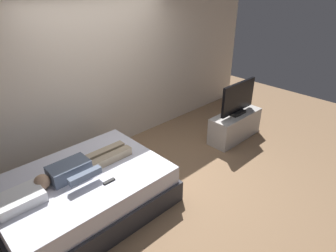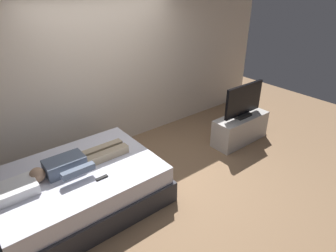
{
  "view_description": "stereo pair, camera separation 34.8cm",
  "coord_description": "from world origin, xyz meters",
  "px_view_note": "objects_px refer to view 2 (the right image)",
  "views": [
    {
      "loc": [
        -2.31,
        -2.57,
        2.71
      ],
      "look_at": [
        0.38,
        0.24,
        0.69
      ],
      "focal_mm": 31.05,
      "sensor_mm": 36.0,
      "label": 1
    },
    {
      "loc": [
        -2.05,
        -2.8,
        2.71
      ],
      "look_at": [
        0.38,
        0.24,
        0.69
      ],
      "focal_mm": 31.05,
      "sensor_mm": 36.0,
      "label": 2
    }
  ],
  "objects_px": {
    "bed": "(79,188)",
    "tv_stand": "(240,129)",
    "person": "(75,162)",
    "pillow": "(14,190)",
    "tv": "(244,101)",
    "remote": "(102,178)"
  },
  "relations": [
    {
      "from": "remote",
      "to": "tv_stand",
      "type": "distance_m",
      "value": 2.79
    },
    {
      "from": "bed",
      "to": "tv_stand",
      "type": "xyz_separation_m",
      "value": [
        2.95,
        -0.24,
        -0.01
      ]
    },
    {
      "from": "person",
      "to": "remote",
      "type": "height_order",
      "value": "person"
    },
    {
      "from": "tv",
      "to": "tv_stand",
      "type": "bearing_deg",
      "value": -0.22
    },
    {
      "from": "bed",
      "to": "tv_stand",
      "type": "height_order",
      "value": "bed"
    },
    {
      "from": "remote",
      "to": "tv",
      "type": "height_order",
      "value": "tv"
    },
    {
      "from": "bed",
      "to": "pillow",
      "type": "bearing_deg",
      "value": -180.0
    },
    {
      "from": "tv_stand",
      "to": "tv",
      "type": "height_order",
      "value": "tv"
    },
    {
      "from": "pillow",
      "to": "remote",
      "type": "xyz_separation_m",
      "value": [
        0.89,
        -0.34,
        -0.05
      ]
    },
    {
      "from": "pillow",
      "to": "tv",
      "type": "height_order",
      "value": "tv"
    },
    {
      "from": "pillow",
      "to": "tv",
      "type": "bearing_deg",
      "value": -3.8
    },
    {
      "from": "pillow",
      "to": "tv_stand",
      "type": "relative_size",
      "value": 0.44
    },
    {
      "from": "bed",
      "to": "tv",
      "type": "xyz_separation_m",
      "value": [
        2.95,
        -0.24,
        0.52
      ]
    },
    {
      "from": "bed",
      "to": "tv_stand",
      "type": "distance_m",
      "value": 2.96
    },
    {
      "from": "pillow",
      "to": "remote",
      "type": "bearing_deg",
      "value": -21.05
    },
    {
      "from": "pillow",
      "to": "tv_stand",
      "type": "xyz_separation_m",
      "value": [
        3.67,
        -0.24,
        -0.35
      ]
    },
    {
      "from": "person",
      "to": "tv_stand",
      "type": "bearing_deg",
      "value": -5.94
    },
    {
      "from": "person",
      "to": "remote",
      "type": "relative_size",
      "value": 8.4
    },
    {
      "from": "bed",
      "to": "person",
      "type": "height_order",
      "value": "person"
    },
    {
      "from": "pillow",
      "to": "tv",
      "type": "relative_size",
      "value": 0.55
    },
    {
      "from": "bed",
      "to": "person",
      "type": "distance_m",
      "value": 0.36
    },
    {
      "from": "pillow",
      "to": "tv_stand",
      "type": "distance_m",
      "value": 3.69
    }
  ]
}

